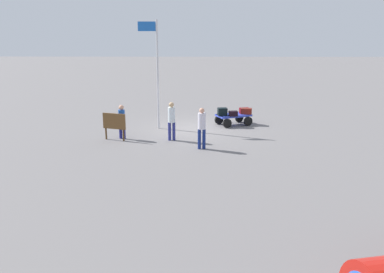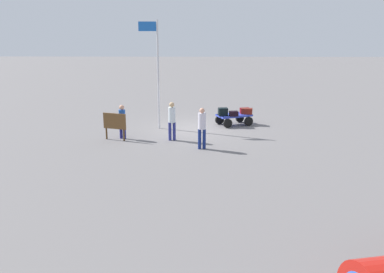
{
  "view_description": "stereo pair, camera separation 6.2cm",
  "coord_description": "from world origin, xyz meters",
  "px_view_note": "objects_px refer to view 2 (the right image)",
  "views": [
    {
      "loc": [
        -0.27,
        20.43,
        4.91
      ],
      "look_at": [
        -0.05,
        6.0,
        1.14
      ],
      "focal_mm": 38.01,
      "sensor_mm": 36.0,
      "label": 1
    },
    {
      "loc": [
        -0.33,
        20.43,
        4.91
      ],
      "look_at": [
        -0.05,
        6.0,
        1.14
      ],
      "focal_mm": 38.01,
      "sensor_mm": 36.0,
      "label": 2
    }
  ],
  "objects_px": {
    "flagpole": "(156,67)",
    "suitcase_navy": "(247,111)",
    "luggage_cart": "(234,117)",
    "suitcase_maroon": "(245,111)",
    "worker_lead": "(202,125)",
    "worker_supervisor": "(122,120)",
    "suitcase_grey": "(234,114)",
    "suitcase_olive": "(223,112)",
    "signboard": "(115,123)",
    "worker_trailing": "(172,118)"
  },
  "relations": [
    {
      "from": "luggage_cart",
      "to": "signboard",
      "type": "bearing_deg",
      "value": 29.16
    },
    {
      "from": "suitcase_navy",
      "to": "suitcase_olive",
      "type": "bearing_deg",
      "value": 18.04
    },
    {
      "from": "signboard",
      "to": "flagpole",
      "type": "bearing_deg",
      "value": -126.24
    },
    {
      "from": "suitcase_maroon",
      "to": "flagpole",
      "type": "xyz_separation_m",
      "value": [
        4.63,
        1.08,
        2.42
      ]
    },
    {
      "from": "suitcase_navy",
      "to": "worker_supervisor",
      "type": "height_order",
      "value": "worker_supervisor"
    },
    {
      "from": "worker_trailing",
      "to": "signboard",
      "type": "height_order",
      "value": "worker_trailing"
    },
    {
      "from": "suitcase_navy",
      "to": "flagpole",
      "type": "bearing_deg",
      "value": 11.61
    },
    {
      "from": "suitcase_maroon",
      "to": "luggage_cart",
      "type": "bearing_deg",
      "value": 20.59
    },
    {
      "from": "worker_supervisor",
      "to": "flagpole",
      "type": "relative_size",
      "value": 0.29
    },
    {
      "from": "suitcase_navy",
      "to": "worker_supervisor",
      "type": "bearing_deg",
      "value": 26.66
    },
    {
      "from": "luggage_cart",
      "to": "suitcase_maroon",
      "type": "relative_size",
      "value": 3.52
    },
    {
      "from": "signboard",
      "to": "luggage_cart",
      "type": "bearing_deg",
      "value": -150.84
    },
    {
      "from": "flagpole",
      "to": "worker_lead",
      "type": "bearing_deg",
      "value": 121.36
    },
    {
      "from": "worker_lead",
      "to": "flagpole",
      "type": "relative_size",
      "value": 0.33
    },
    {
      "from": "suitcase_olive",
      "to": "suitcase_navy",
      "type": "bearing_deg",
      "value": -161.96
    },
    {
      "from": "luggage_cart",
      "to": "suitcase_grey",
      "type": "xyz_separation_m",
      "value": [
        0.04,
        0.45,
        0.3
      ]
    },
    {
      "from": "suitcase_olive",
      "to": "signboard",
      "type": "bearing_deg",
      "value": 29.44
    },
    {
      "from": "worker_lead",
      "to": "worker_supervisor",
      "type": "xyz_separation_m",
      "value": [
        3.7,
        -1.63,
        -0.12
      ]
    },
    {
      "from": "luggage_cart",
      "to": "worker_trailing",
      "type": "relative_size",
      "value": 1.13
    },
    {
      "from": "flagpole",
      "to": "luggage_cart",
      "type": "bearing_deg",
      "value": -168.1
    },
    {
      "from": "suitcase_maroon",
      "to": "suitcase_navy",
      "type": "bearing_deg",
      "value": 126.86
    },
    {
      "from": "suitcase_grey",
      "to": "luggage_cart",
      "type": "bearing_deg",
      "value": -95.34
    },
    {
      "from": "flagpole",
      "to": "signboard",
      "type": "bearing_deg",
      "value": 53.76
    },
    {
      "from": "suitcase_maroon",
      "to": "worker_supervisor",
      "type": "bearing_deg",
      "value": 27.8
    },
    {
      "from": "worker_lead",
      "to": "signboard",
      "type": "bearing_deg",
      "value": -19.13
    },
    {
      "from": "worker_supervisor",
      "to": "flagpole",
      "type": "bearing_deg",
      "value": -123.9
    },
    {
      "from": "worker_trailing",
      "to": "flagpole",
      "type": "height_order",
      "value": "flagpole"
    },
    {
      "from": "luggage_cart",
      "to": "suitcase_navy",
      "type": "bearing_deg",
      "value": -170.06
    },
    {
      "from": "luggage_cart",
      "to": "suitcase_grey",
      "type": "relative_size",
      "value": 4.2
    },
    {
      "from": "suitcase_grey",
      "to": "suitcase_olive",
      "type": "xyz_separation_m",
      "value": [
        0.56,
        -0.15,
        0.07
      ]
    },
    {
      "from": "worker_lead",
      "to": "flagpole",
      "type": "height_order",
      "value": "flagpole"
    },
    {
      "from": "worker_supervisor",
      "to": "flagpole",
      "type": "height_order",
      "value": "flagpole"
    },
    {
      "from": "worker_trailing",
      "to": "suitcase_maroon",
      "type": "bearing_deg",
      "value": -137.29
    },
    {
      "from": "suitcase_olive",
      "to": "worker_supervisor",
      "type": "bearing_deg",
      "value": 28.8
    },
    {
      "from": "suitcase_olive",
      "to": "worker_trailing",
      "type": "bearing_deg",
      "value": 49.26
    },
    {
      "from": "luggage_cart",
      "to": "worker_lead",
      "type": "bearing_deg",
      "value": 69.41
    },
    {
      "from": "worker_lead",
      "to": "flagpole",
      "type": "distance_m",
      "value": 4.87
    },
    {
      "from": "luggage_cart",
      "to": "worker_lead",
      "type": "relative_size",
      "value": 1.14
    },
    {
      "from": "flagpole",
      "to": "suitcase_navy",
      "type": "bearing_deg",
      "value": -168.39
    },
    {
      "from": "luggage_cart",
      "to": "suitcase_grey",
      "type": "bearing_deg",
      "value": 84.66
    },
    {
      "from": "suitcase_grey",
      "to": "suitcase_navy",
      "type": "relative_size",
      "value": 0.76
    },
    {
      "from": "suitcase_olive",
      "to": "suitcase_grey",
      "type": "bearing_deg",
      "value": 165.34
    },
    {
      "from": "luggage_cart",
      "to": "flagpole",
      "type": "xyz_separation_m",
      "value": [
        4.0,
        0.84,
        2.73
      ]
    },
    {
      "from": "suitcase_maroon",
      "to": "flagpole",
      "type": "height_order",
      "value": "flagpole"
    },
    {
      "from": "suitcase_navy",
      "to": "suitcase_maroon",
      "type": "bearing_deg",
      "value": -53.14
    },
    {
      "from": "suitcase_maroon",
      "to": "worker_trailing",
      "type": "relative_size",
      "value": 0.32
    },
    {
      "from": "worker_lead",
      "to": "signboard",
      "type": "distance_m",
      "value": 4.25
    },
    {
      "from": "worker_supervisor",
      "to": "suitcase_maroon",
      "type": "bearing_deg",
      "value": -152.2
    },
    {
      "from": "signboard",
      "to": "worker_trailing",
      "type": "bearing_deg",
      "value": -179.95
    },
    {
      "from": "worker_supervisor",
      "to": "signboard",
      "type": "bearing_deg",
      "value": 38.46
    }
  ]
}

